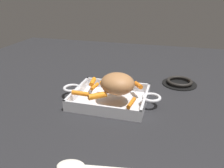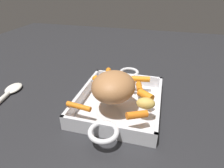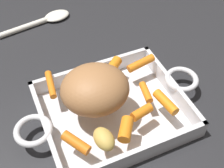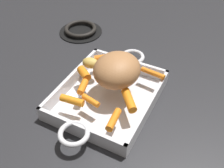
% 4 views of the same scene
% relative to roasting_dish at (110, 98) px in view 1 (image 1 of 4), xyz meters
% --- Properties ---
extents(ground_plane, '(2.05, 2.05, 0.00)m').
position_rel_roasting_dish_xyz_m(ground_plane, '(0.00, 0.00, -0.02)').
color(ground_plane, '#232326').
extents(roasting_dish, '(0.41, 0.25, 0.05)m').
position_rel_roasting_dish_xyz_m(roasting_dish, '(0.00, 0.00, 0.00)').
color(roasting_dish, silver).
rests_on(roasting_dish, ground_plane).
extents(pork_roast, '(0.15, 0.14, 0.08)m').
position_rel_roasting_dish_xyz_m(pork_roast, '(0.03, -0.01, 0.07)').
color(pork_roast, '#A66F42').
rests_on(pork_roast, roasting_dish).
extents(baby_carrot_northwest, '(0.07, 0.03, 0.02)m').
position_rel_roasting_dish_xyz_m(baby_carrot_northwest, '(-0.10, -0.07, 0.04)').
color(baby_carrot_northwest, orange).
rests_on(baby_carrot_northwest, roasting_dish).
extents(baby_carrot_center_right, '(0.05, 0.05, 0.02)m').
position_rel_roasting_dish_xyz_m(baby_carrot_center_right, '(0.01, 0.08, 0.04)').
color(baby_carrot_center_right, orange).
rests_on(baby_carrot_center_right, roasting_dish).
extents(baby_carrot_long, '(0.07, 0.06, 0.02)m').
position_rel_roasting_dish_xyz_m(baby_carrot_long, '(-0.03, -0.07, 0.04)').
color(baby_carrot_long, orange).
rests_on(baby_carrot_long, roasting_dish).
extents(baby_carrot_short, '(0.05, 0.03, 0.02)m').
position_rel_roasting_dish_xyz_m(baby_carrot_short, '(-0.04, 0.05, 0.04)').
color(baby_carrot_short, orange).
rests_on(baby_carrot_short, roasting_dish).
extents(baby_carrot_southwest, '(0.03, 0.06, 0.02)m').
position_rel_roasting_dish_xyz_m(baby_carrot_southwest, '(-0.09, 0.05, 0.04)').
color(baby_carrot_southwest, orange).
rests_on(baby_carrot_southwest, roasting_dish).
extents(baby_carrot_northeast, '(0.02, 0.07, 0.02)m').
position_rel_roasting_dish_xyz_m(baby_carrot_northeast, '(0.10, -0.09, 0.04)').
color(baby_carrot_northeast, orange).
rests_on(baby_carrot_northeast, roasting_dish).
extents(baby_carrot_center_left, '(0.02, 0.05, 0.02)m').
position_rel_roasting_dish_xyz_m(baby_carrot_center_left, '(-0.07, 0.01, 0.04)').
color(baby_carrot_center_left, orange).
rests_on(baby_carrot_center_left, roasting_dish).
extents(baby_carrot_southeast, '(0.05, 0.06, 0.02)m').
position_rel_roasting_dish_xyz_m(baby_carrot_southeast, '(0.10, 0.07, 0.04)').
color(baby_carrot_southeast, orange).
rests_on(baby_carrot_southeast, roasting_dish).
extents(potato_halved, '(0.04, 0.05, 0.03)m').
position_rel_roasting_dish_xyz_m(potato_halved, '(0.05, 0.08, 0.05)').
color(potato_halved, gold).
rests_on(potato_halved, roasting_dish).
extents(stove_burner_rear, '(0.16, 0.16, 0.02)m').
position_rel_roasting_dish_xyz_m(stove_burner_rear, '(0.27, 0.26, -0.01)').
color(stove_burner_rear, black).
rests_on(stove_burner_rear, ground_plane).
extents(serving_spoon, '(0.21, 0.07, 0.02)m').
position_rel_roasting_dish_xyz_m(serving_spoon, '(0.04, -0.38, -0.01)').
color(serving_spoon, white).
rests_on(serving_spoon, ground_plane).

